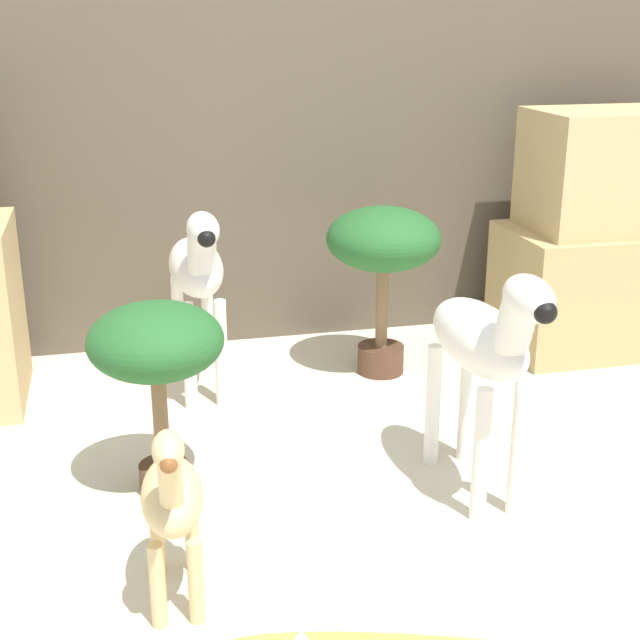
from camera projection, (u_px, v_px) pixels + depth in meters
The scene contains 8 objects.
ground_plane at pixel (399, 600), 1.95m from camera, with size 14.00×14.00×0.00m, color beige.
wall_back at pixel (256, 45), 3.18m from camera, with size 6.40×0.08×2.20m.
rock_pillar_right at pixel (622, 240), 3.32m from camera, with size 0.87×0.46×0.89m.
zebra_right at pixel (485, 345), 2.24m from camera, with size 0.19×0.55×0.66m.
zebra_left at pixel (197, 272), 2.87m from camera, with size 0.18×0.55×0.66m.
giraffe_figurine at pixel (172, 500), 1.86m from camera, with size 0.15×0.37×0.48m.
potted_palm_front at pixel (156, 350), 2.25m from camera, with size 0.35×0.35×0.52m.
potted_palm_back at pixel (383, 249), 3.03m from camera, with size 0.39×0.39×0.59m.
Camera 1 is at (-0.55, -1.55, 1.22)m, focal length 50.00 mm.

